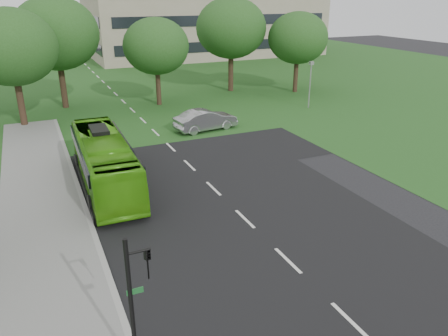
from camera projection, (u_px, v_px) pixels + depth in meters
name	position (u px, v px, depth m)	size (l,w,h in m)	color
ground	(265.00, 238.00, 20.03)	(160.00, 160.00, 0.00)	black
street_surfaces	(137.00, 119.00, 39.13)	(120.00, 120.00, 0.15)	black
tree_park_a	(11.00, 47.00, 34.63)	(7.20, 7.20, 9.56)	black
tree_park_b	(56.00, 34.00, 40.45)	(7.91, 7.91, 10.37)	black
tree_park_c	(156.00, 46.00, 42.03)	(6.36, 6.36, 8.45)	black
tree_park_d	(231.00, 28.00, 47.87)	(7.72, 7.72, 10.21)	black
tree_park_e	(298.00, 38.00, 47.74)	(6.55, 6.55, 8.73)	black
bus	(105.00, 162.00, 24.98)	(2.53, 10.82, 3.01)	#49AB14
sedan	(206.00, 120.00, 35.63)	(1.81, 5.20, 1.71)	#9A9A9E
traffic_light	(136.00, 298.00, 11.89)	(0.75, 0.23, 4.62)	black
camera_pole	(310.00, 78.00, 41.82)	(0.44, 0.40, 4.50)	gray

